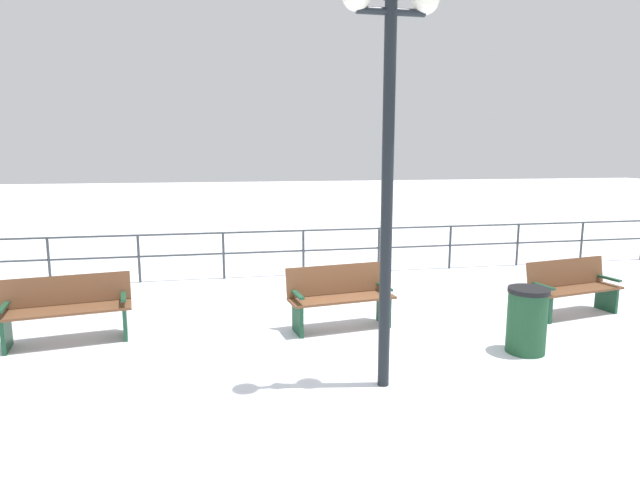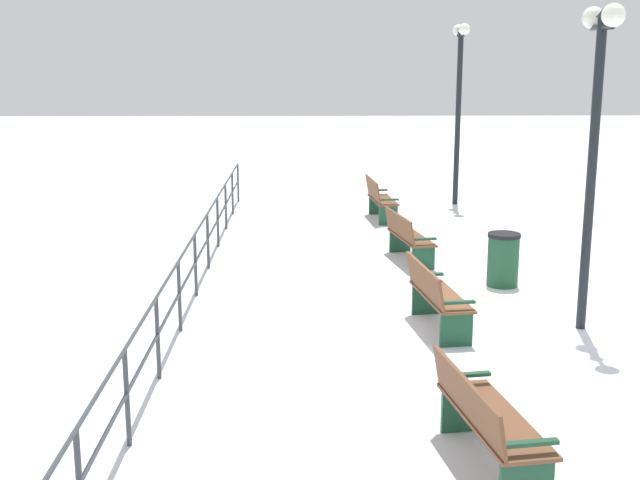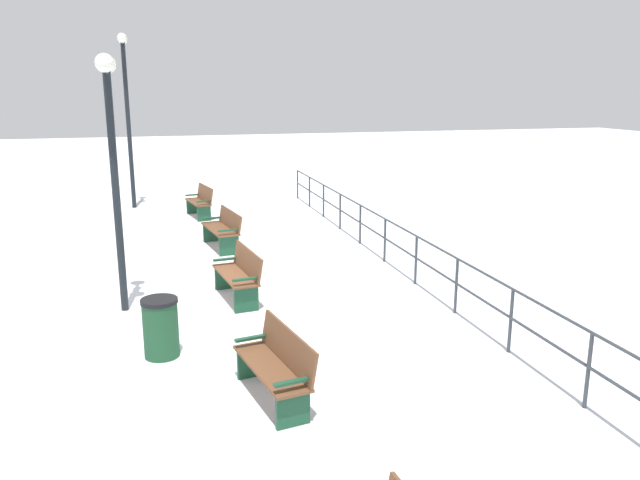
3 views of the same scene
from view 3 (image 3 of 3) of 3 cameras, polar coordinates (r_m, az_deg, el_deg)
The scene contains 9 objects.
ground_plane at distance 11.45m, azimuth -7.46°, elevation -5.42°, with size 80.00×80.00×0.00m, color white.
bench_nearest at distance 18.73m, azimuth -10.89°, elevation 3.53°, with size 0.75×1.49×0.93m.
bench_second at distance 15.01m, azimuth -8.88°, elevation 1.06°, with size 0.82×1.74×0.89m.
bench_third at distance 11.31m, azimuth -7.40°, elevation -3.07°, with size 0.73×1.62×0.92m.
bench_fourth at distance 7.77m, azimuth -4.01°, elevation -11.27°, with size 0.78×1.65×0.88m.
lamppost_near at distance 20.47m, azimuth -17.34°, elevation 12.61°, with size 0.28×1.01×5.31m.
lamppost_middle at distance 10.75m, azimuth -18.58°, elevation 9.12°, with size 0.29×1.01×4.26m.
waterfront_railing at distance 12.18m, azimuth 8.82°, elevation -1.05°, with size 0.05×20.12×0.98m.
trash_bin at distance 9.19m, azimuth -14.40°, elevation -7.78°, with size 0.52×0.52×0.86m.
Camera 3 is at (1.40, 10.72, 3.76)m, focal length 34.90 mm.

